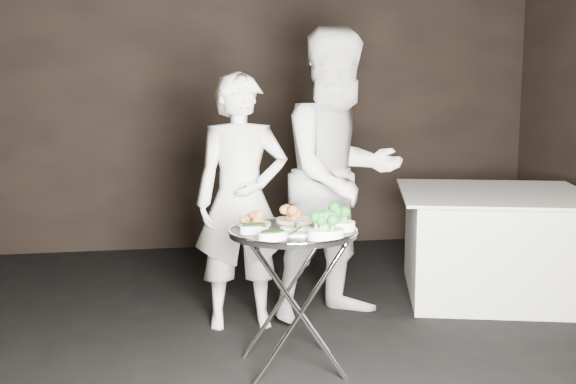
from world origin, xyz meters
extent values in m
cube|color=black|center=(0.00, 3.52, 1.50)|extent=(6.00, 0.05, 3.00)
cylinder|color=silver|center=(0.09, 0.21, 0.37)|extent=(0.51, 0.02, 0.75)
cylinder|color=silver|center=(0.09, 0.21, 0.37)|extent=(0.51, 0.02, 0.75)
cylinder|color=silver|center=(0.09, 0.61, 0.37)|extent=(0.51, 0.02, 0.75)
cylinder|color=silver|center=(0.09, 0.61, 0.37)|extent=(0.51, 0.02, 0.75)
cylinder|color=silver|center=(-0.12, 0.41, 0.72)|extent=(0.02, 0.43, 0.02)
cylinder|color=silver|center=(0.31, 0.41, 0.72)|extent=(0.02, 0.43, 0.02)
cylinder|color=black|center=(0.09, 0.41, 0.75)|extent=(0.68, 0.68, 0.03)
torus|color=silver|center=(0.09, 0.41, 0.77)|extent=(0.69, 0.69, 0.02)
cylinder|color=beige|center=(-0.10, 0.58, 0.78)|extent=(0.19, 0.19, 0.02)
cylinder|color=beige|center=(0.14, 0.63, 0.78)|extent=(0.21, 0.21, 0.02)
cylinder|color=white|center=(0.32, 0.54, 0.79)|extent=(0.13, 0.13, 0.05)
cylinder|color=silver|center=(-0.09, 0.57, 0.82)|extent=(0.09, 0.16, 0.01)
cylinder|color=silver|center=(0.14, 0.62, 0.82)|extent=(0.10, 0.16, 0.01)
cylinder|color=silver|center=(0.32, 0.54, 0.82)|extent=(0.02, 0.18, 0.01)
cylinder|color=silver|center=(-0.13, 0.36, 0.82)|extent=(0.13, 0.13, 0.01)
cylinder|color=silver|center=(0.31, 0.36, 0.82)|extent=(0.14, 0.13, 0.01)
cylinder|color=silver|center=(0.09, 0.42, 0.82)|extent=(0.04, 0.18, 0.01)
imported|color=silver|center=(-0.09, 1.19, 0.80)|extent=(0.59, 0.39, 1.61)
imported|color=silver|center=(0.56, 1.24, 0.95)|extent=(1.10, 0.97, 1.89)
cube|color=white|center=(1.79, 1.53, 0.37)|extent=(1.19, 1.19, 0.74)
cube|color=white|center=(1.79, 1.53, 0.75)|extent=(1.34, 1.34, 0.02)
camera|label=1|loc=(-0.60, -3.27, 1.53)|focal=45.00mm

